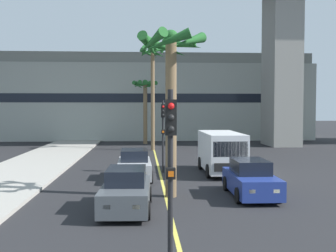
{
  "coord_description": "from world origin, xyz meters",
  "views": [
    {
      "loc": [
        -0.96,
        -1.82,
        3.82
      ],
      "look_at": [
        0.0,
        14.0,
        3.09
      ],
      "focal_mm": 43.94,
      "sensor_mm": 36.0,
      "label": 1
    }
  ],
  "objects_px": {
    "car_queue_third": "(126,191)",
    "delivery_van": "(221,151)",
    "palm_tree_mid_median": "(171,70)",
    "palm_tree_far_median": "(145,93)",
    "car_queue_front": "(134,165)",
    "palm_tree_near_median": "(153,68)",
    "traffic_light_median_near": "(171,159)",
    "traffic_light_median_far": "(163,126)",
    "car_queue_second": "(251,179)"
  },
  "relations": [
    {
      "from": "palm_tree_near_median",
      "to": "palm_tree_far_median",
      "type": "distance_m",
      "value": 6.76
    },
    {
      "from": "car_queue_second",
      "to": "car_queue_third",
      "type": "distance_m",
      "value": 5.64
    },
    {
      "from": "delivery_van",
      "to": "palm_tree_mid_median",
      "type": "height_order",
      "value": "palm_tree_mid_median"
    },
    {
      "from": "car_queue_front",
      "to": "palm_tree_far_median",
      "type": "height_order",
      "value": "palm_tree_far_median"
    },
    {
      "from": "traffic_light_median_near",
      "to": "palm_tree_mid_median",
      "type": "relative_size",
      "value": 0.59
    },
    {
      "from": "traffic_light_median_far",
      "to": "palm_tree_near_median",
      "type": "height_order",
      "value": "palm_tree_near_median"
    },
    {
      "from": "car_queue_front",
      "to": "delivery_van",
      "type": "distance_m",
      "value": 5.21
    },
    {
      "from": "car_queue_second",
      "to": "car_queue_third",
      "type": "height_order",
      "value": "same"
    },
    {
      "from": "palm_tree_mid_median",
      "to": "delivery_van",
      "type": "bearing_deg",
      "value": 61.08
    },
    {
      "from": "car_queue_second",
      "to": "traffic_light_median_far",
      "type": "bearing_deg",
      "value": 118.12
    },
    {
      "from": "delivery_van",
      "to": "palm_tree_near_median",
      "type": "bearing_deg",
      "value": 105.57
    },
    {
      "from": "delivery_van",
      "to": "palm_tree_mid_median",
      "type": "xyz_separation_m",
      "value": [
        -3.29,
        -5.95,
        4.1
      ]
    },
    {
      "from": "traffic_light_median_near",
      "to": "delivery_van",
      "type": "bearing_deg",
      "value": 75.01
    },
    {
      "from": "car_queue_second",
      "to": "palm_tree_mid_median",
      "type": "bearing_deg",
      "value": 178.28
    },
    {
      "from": "car_queue_second",
      "to": "palm_tree_mid_median",
      "type": "relative_size",
      "value": 0.58
    },
    {
      "from": "car_queue_front",
      "to": "car_queue_second",
      "type": "relative_size",
      "value": 1.0
    },
    {
      "from": "palm_tree_far_median",
      "to": "car_queue_third",
      "type": "bearing_deg",
      "value": -91.78
    },
    {
      "from": "car_queue_front",
      "to": "palm_tree_far_median",
      "type": "relative_size",
      "value": 0.62
    },
    {
      "from": "car_queue_second",
      "to": "delivery_van",
      "type": "relative_size",
      "value": 0.78
    },
    {
      "from": "palm_tree_near_median",
      "to": "delivery_van",
      "type": "bearing_deg",
      "value": -74.43
    },
    {
      "from": "delivery_van",
      "to": "palm_tree_mid_median",
      "type": "distance_m",
      "value": 7.94
    },
    {
      "from": "car_queue_third",
      "to": "delivery_van",
      "type": "height_order",
      "value": "delivery_van"
    },
    {
      "from": "car_queue_third",
      "to": "traffic_light_median_far",
      "type": "bearing_deg",
      "value": 78.29
    },
    {
      "from": "traffic_light_median_far",
      "to": "palm_tree_near_median",
      "type": "bearing_deg",
      "value": 91.34
    },
    {
      "from": "car_queue_front",
      "to": "car_queue_third",
      "type": "bearing_deg",
      "value": -91.4
    },
    {
      "from": "car_queue_front",
      "to": "palm_tree_near_median",
      "type": "distance_m",
      "value": 16.0
    },
    {
      "from": "car_queue_third",
      "to": "traffic_light_median_near",
      "type": "bearing_deg",
      "value": -79.08
    },
    {
      "from": "delivery_van",
      "to": "palm_tree_near_median",
      "type": "relative_size",
      "value": 0.57
    },
    {
      "from": "palm_tree_mid_median",
      "to": "palm_tree_far_median",
      "type": "xyz_separation_m",
      "value": [
        -0.96,
        25.35,
        -0.16
      ]
    },
    {
      "from": "traffic_light_median_near",
      "to": "palm_tree_mid_median",
      "type": "height_order",
      "value": "palm_tree_mid_median"
    },
    {
      "from": "traffic_light_median_near",
      "to": "palm_tree_far_median",
      "type": "height_order",
      "value": "palm_tree_far_median"
    },
    {
      "from": "traffic_light_median_near",
      "to": "traffic_light_median_far",
      "type": "distance_m",
      "value": 14.92
    },
    {
      "from": "car_queue_third",
      "to": "delivery_van",
      "type": "distance_m",
      "value": 9.66
    },
    {
      "from": "car_queue_second",
      "to": "delivery_van",
      "type": "height_order",
      "value": "delivery_van"
    },
    {
      "from": "car_queue_third",
      "to": "palm_tree_near_median",
      "type": "relative_size",
      "value": 0.45
    },
    {
      "from": "traffic_light_median_near",
      "to": "car_queue_front",
      "type": "bearing_deg",
      "value": 94.67
    },
    {
      "from": "car_queue_front",
      "to": "traffic_light_median_near",
      "type": "distance_m",
      "value": 13.16
    },
    {
      "from": "traffic_light_median_far",
      "to": "palm_tree_near_median",
      "type": "xyz_separation_m",
      "value": [
        -0.29,
        12.59,
        4.57
      ]
    },
    {
      "from": "car_queue_third",
      "to": "delivery_van",
      "type": "bearing_deg",
      "value": 58.02
    },
    {
      "from": "car_queue_second",
      "to": "palm_tree_far_median",
      "type": "bearing_deg",
      "value": 99.75
    },
    {
      "from": "car_queue_front",
      "to": "traffic_light_median_near",
      "type": "xyz_separation_m",
      "value": [
        1.06,
        -12.97,
        1.99
      ]
    },
    {
      "from": "palm_tree_mid_median",
      "to": "traffic_light_median_near",
      "type": "bearing_deg",
      "value": -94.0
    },
    {
      "from": "traffic_light_median_far",
      "to": "palm_tree_far_median",
      "type": "distance_m",
      "value": 19.18
    },
    {
      "from": "palm_tree_far_median",
      "to": "palm_tree_mid_median",
      "type": "bearing_deg",
      "value": -87.82
    },
    {
      "from": "traffic_light_median_far",
      "to": "palm_tree_near_median",
      "type": "relative_size",
      "value": 0.45
    },
    {
      "from": "palm_tree_far_median",
      "to": "traffic_light_median_far",
      "type": "bearing_deg",
      "value": -87.22
    },
    {
      "from": "traffic_light_median_near",
      "to": "palm_tree_near_median",
      "type": "bearing_deg",
      "value": 89.45
    },
    {
      "from": "traffic_light_median_near",
      "to": "palm_tree_near_median",
      "type": "xyz_separation_m",
      "value": [
        0.26,
        27.5,
        4.57
      ]
    },
    {
      "from": "traffic_light_median_near",
      "to": "palm_tree_far_median",
      "type": "bearing_deg",
      "value": 90.62
    },
    {
      "from": "delivery_van",
      "to": "traffic_light_median_near",
      "type": "height_order",
      "value": "traffic_light_median_near"
    }
  ]
}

